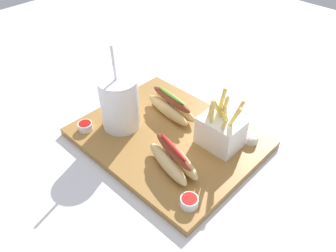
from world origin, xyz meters
TOP-DOWN VIEW (x-y plane):
  - ground_plane at (0.00, 0.00)m, footprint 2.40×2.40m
  - food_tray at (0.00, 0.00)m, footprint 0.45×0.36m
  - soda_cup at (0.12, 0.05)m, footprint 0.10×0.10m
  - fries_basket at (-0.12, -0.06)m, footprint 0.10×0.08m
  - hot_dog_1 at (0.06, -0.07)m, footprint 0.17×0.07m
  - hot_dog_2 at (-0.09, 0.07)m, footprint 0.16×0.09m
  - ketchup_cup_1 at (0.17, 0.13)m, footprint 0.04×0.04m
  - ketchup_cup_2 at (-0.17, -0.13)m, footprint 0.04×0.04m
  - ketchup_cup_3 at (-0.18, 0.13)m, footprint 0.04×0.04m

SIDE VIEW (x-z plane):
  - ground_plane at x=0.00m, z-range -0.02..0.00m
  - food_tray at x=0.00m, z-range 0.00..0.02m
  - ketchup_cup_1 at x=0.17m, z-range 0.02..0.04m
  - ketchup_cup_2 at x=-0.17m, z-range 0.02..0.04m
  - ketchup_cup_3 at x=-0.18m, z-range 0.02..0.04m
  - hot_dog_2 at x=-0.09m, z-range 0.01..0.08m
  - hot_dog_1 at x=0.06m, z-range 0.01..0.08m
  - fries_basket at x=-0.12m, z-range -0.01..0.14m
  - soda_cup at x=0.12m, z-range -0.02..0.20m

